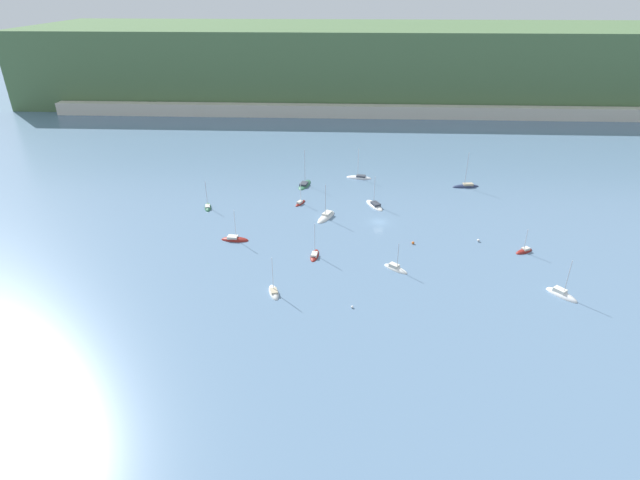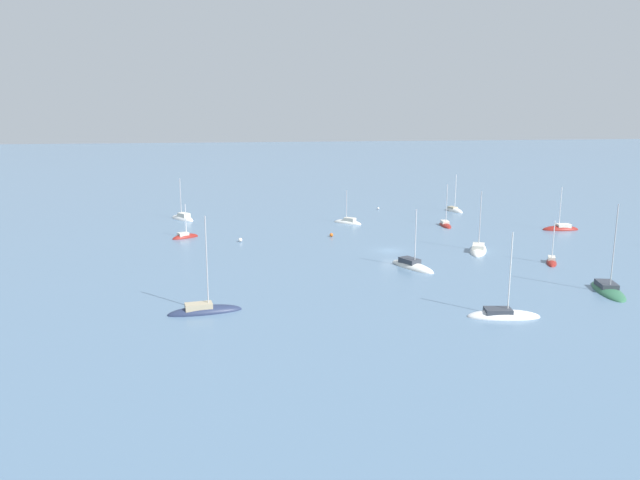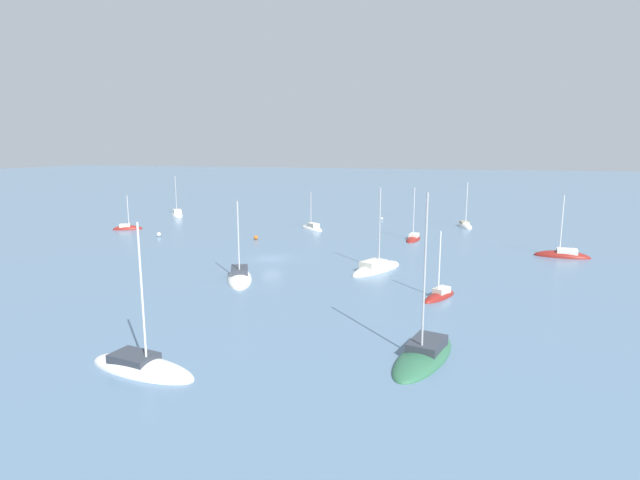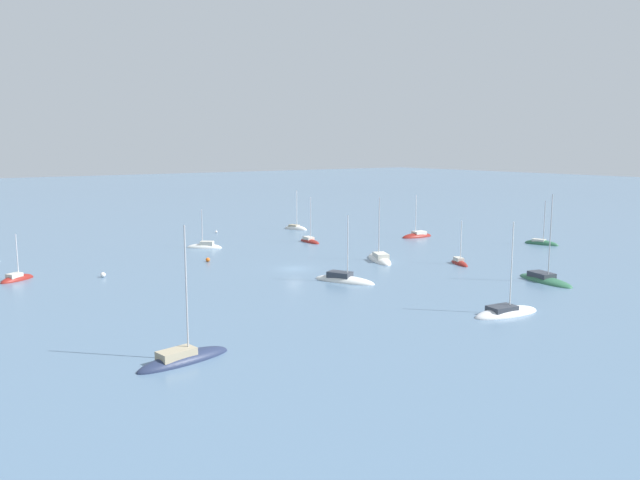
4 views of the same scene
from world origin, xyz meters
TOP-DOWN VIEW (x-y plane):
  - ground_plane at (0.00, 0.00)m, footprint 600.00×600.00m
  - sailboat_0 at (33.62, -14.85)m, footprint 5.20×4.13m
  - sailboat_2 at (-23.63, -35.26)m, footprint 3.51×6.03m
  - sailboat_3 at (2.33, -24.46)m, footprint 5.90×5.41m
  - sailboat_4 at (-36.40, -12.27)m, footprint 7.08×2.93m
  - sailboat_5 at (-16.10, -19.25)m, footprint 2.40×6.19m
  - sailboat_6 at (-21.90, 25.89)m, footprint 4.88×9.41m
  - sailboat_7 at (-4.62, 33.18)m, footprint 8.48×3.84m
  - sailboat_8 at (-22.03, 11.27)m, footprint 3.55×5.26m
  - sailboat_9 at (28.59, 26.95)m, footprint 8.72×3.52m
  - sailboat_10 at (-0.67, 10.72)m, footprint 6.00×8.77m
  - sailboat_11 at (-48.04, 7.14)m, footprint 3.26×6.35m
  - sailboat_12 at (-14.20, 2.23)m, footprint 6.01×9.08m
  - mooring_buoy_0 at (-7.49, -39.80)m, footprint 0.50×0.50m
  - mooring_buoy_1 at (23.92, -10.12)m, footprint 0.68×0.68m
  - mooring_buoy_2 at (7.64, -12.15)m, footprint 0.65×0.65m

SIDE VIEW (x-z plane):
  - ground_plane at x=0.00m, z-range 0.00..0.00m
  - sailboat_11 at x=-48.04m, z-range -4.22..4.37m
  - sailboat_2 at x=-23.63m, z-range -4.44..4.59m
  - sailboat_7 at x=-4.62m, z-range -5.16..5.32m
  - sailboat_0 at x=33.62m, z-range -3.29..3.47m
  - sailboat_4 at x=-36.40m, z-range -4.39..4.59m
  - sailboat_12 at x=-14.20m, z-range -5.17..5.39m
  - sailboat_3 at x=2.33m, z-range -3.56..3.78m
  - sailboat_9 at x=28.59m, z-range -5.88..6.11m
  - sailboat_10 at x=-0.67m, z-range -4.59..4.82m
  - sailboat_8 at x=-22.03m, z-range -3.42..3.65m
  - sailboat_5 at x=-16.10m, z-range -4.27..4.51m
  - sailboat_6 at x=-21.90m, z-range -5.87..6.11m
  - mooring_buoy_0 at x=-7.49m, z-range 0.00..0.50m
  - mooring_buoy_2 at x=7.64m, z-range 0.00..0.65m
  - mooring_buoy_1 at x=23.92m, z-range 0.00..0.68m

